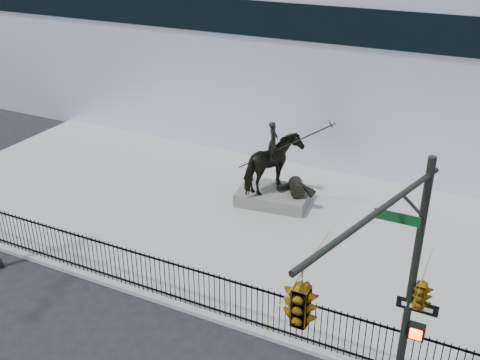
% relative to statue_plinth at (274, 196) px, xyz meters
% --- Properties ---
extents(ground, '(120.00, 120.00, 0.00)m').
position_rel_statue_plinth_xyz_m(ground, '(0.01, -8.83, -0.43)').
color(ground, black).
rests_on(ground, ground).
extents(plaza, '(30.00, 12.00, 0.15)m').
position_rel_statue_plinth_xyz_m(plaza, '(0.01, -1.83, -0.35)').
color(plaza, '#979795').
rests_on(plaza, ground).
extents(building, '(44.00, 14.00, 9.00)m').
position_rel_statue_plinth_xyz_m(building, '(0.01, 11.17, 4.07)').
color(building, silver).
rests_on(building, ground).
extents(picket_fence, '(22.10, 0.10, 1.50)m').
position_rel_statue_plinth_xyz_m(picket_fence, '(0.01, -7.58, 0.47)').
color(picket_fence, black).
rests_on(picket_fence, plaza).
extents(statue_plinth, '(3.20, 2.39, 0.56)m').
position_rel_statue_plinth_xyz_m(statue_plinth, '(0.00, 0.00, 0.00)').
color(statue_plinth, '#56544F').
rests_on(statue_plinth, plaza).
extents(equestrian_statue, '(3.79, 2.58, 3.23)m').
position_rel_statue_plinth_xyz_m(equestrian_statue, '(0.06, 0.01, 1.45)').
color(equestrian_statue, black).
rests_on(equestrian_statue, statue_plinth).
extents(traffic_signal_right, '(2.17, 6.86, 7.00)m').
position_rel_statue_plinth_xyz_m(traffic_signal_right, '(6.48, -10.84, 4.42)').
color(traffic_signal_right, black).
rests_on(traffic_signal_right, ground).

